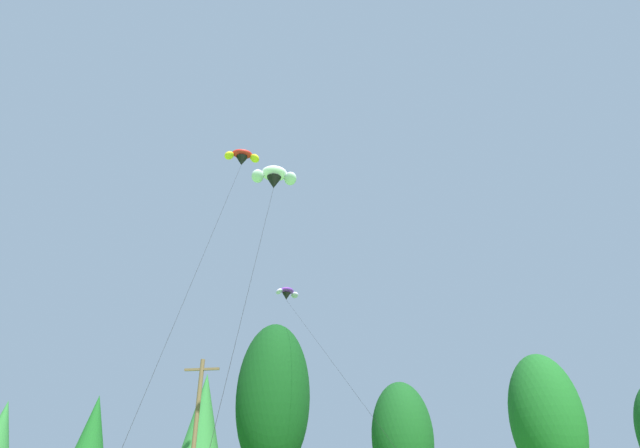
% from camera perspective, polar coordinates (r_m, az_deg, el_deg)
% --- Properties ---
extents(treeline_tree_c, '(3.72, 3.72, 9.62)m').
position_cam_1_polar(treeline_tree_c, '(47.90, -24.27, -21.33)').
color(treeline_tree_c, '#472D19').
rests_on(treeline_tree_c, ground_plane).
extents(treeline_tree_d, '(4.03, 4.03, 11.03)m').
position_cam_1_polar(treeline_tree_d, '(43.60, -13.05, -21.30)').
color(treeline_tree_d, '#472D19').
rests_on(treeline_tree_d, ground_plane).
extents(treeline_tree_e, '(5.86, 5.86, 15.05)m').
position_cam_1_polar(treeline_tree_e, '(42.92, -5.28, -18.78)').
color(treeline_tree_e, '#472D19').
rests_on(treeline_tree_e, ground_plane).
extents(treeline_tree_f, '(4.46, 4.46, 9.86)m').
position_cam_1_polar(treeline_tree_f, '(40.37, 9.21, -22.49)').
color(treeline_tree_f, '#472D19').
rests_on(treeline_tree_f, ground_plane).
extents(treeline_tree_g, '(4.82, 4.82, 11.17)m').
position_cam_1_polar(treeline_tree_g, '(39.83, 24.03, -19.38)').
color(treeline_tree_g, '#472D19').
rests_on(treeline_tree_g, ground_plane).
extents(utility_pole, '(2.20, 0.26, 9.67)m').
position_cam_1_polar(utility_pole, '(32.47, -13.87, -22.39)').
color(utility_pole, brown).
rests_on(utility_pole, ground_plane).
extents(parafoil_kite_high_red_yellow, '(2.55, 11.95, 21.73)m').
position_cam_1_polar(parafoil_kite_high_red_yellow, '(35.60, -8.73, 7.36)').
color(parafoil_kite_high_red_yellow, red).
extents(parafoil_kite_mid_white, '(2.64, 10.43, 16.96)m').
position_cam_1_polar(parafoil_kite_mid_white, '(28.46, -5.16, 5.18)').
color(parafoil_kite_mid_white, white).
extents(parafoil_kite_far_purple, '(11.60, 18.26, 16.61)m').
position_cam_1_polar(parafoil_kite_far_purple, '(44.45, -3.72, -7.76)').
color(parafoil_kite_far_purple, purple).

